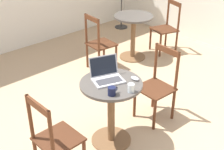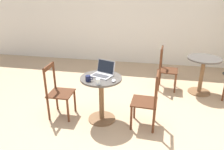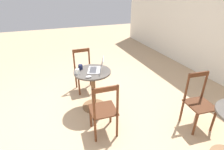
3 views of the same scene
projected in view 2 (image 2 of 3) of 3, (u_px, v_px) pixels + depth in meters
ground_plane at (102, 124)px, 3.52m from camera, size 16.00×16.00×0.00m
wall_back at (129, 15)px, 5.95m from camera, size 9.40×0.06×2.70m
cafe_table_near at (101, 91)px, 3.46m from camera, size 0.65×0.65×0.76m
cafe_table_mid at (203, 69)px, 4.39m from camera, size 0.65×0.65×0.76m
chair_near_left at (58, 92)px, 3.61m from camera, size 0.39×0.39×0.91m
chair_near_right at (147, 101)px, 3.33m from camera, size 0.41×0.41×0.91m
chair_mid_left at (166, 69)px, 4.61m from camera, size 0.42×0.42×0.91m
laptop at (103, 73)px, 3.42m from camera, size 0.38×0.36×0.23m
mouse at (114, 81)px, 3.22m from camera, size 0.06×0.10×0.03m
mug at (88, 78)px, 3.22m from camera, size 0.11×0.08×0.09m
drinking_glass at (98, 82)px, 3.12m from camera, size 0.07×0.07×0.09m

